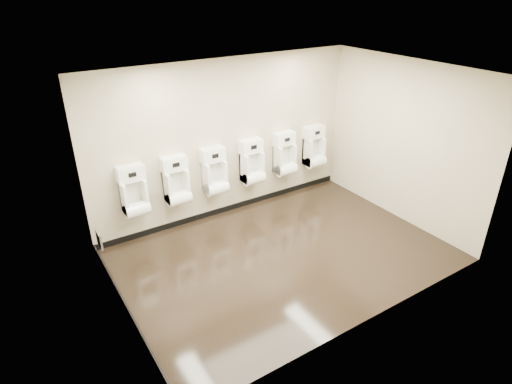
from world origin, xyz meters
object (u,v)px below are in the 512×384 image
at_px(access_panel, 99,240).
at_px(urinal_3, 252,165).
at_px(urinal_5, 314,150).
at_px(urinal_1, 177,184).
at_px(urinal_2, 215,175).
at_px(urinal_4, 285,157).
at_px(urinal_0, 134,195).

distance_m(access_panel, urinal_3, 2.96).
distance_m(urinal_3, urinal_5, 1.46).
relative_size(urinal_1, urinal_3, 1.00).
relative_size(urinal_1, urinal_2, 1.00).
xyz_separation_m(access_panel, urinal_4, (3.65, 0.41, 0.37)).
distance_m(urinal_0, urinal_2, 1.43).
height_order(urinal_0, urinal_2, same).
height_order(urinal_2, urinal_3, same).
bearing_deg(urinal_3, urinal_2, 180.00).
height_order(urinal_0, urinal_1, same).
bearing_deg(access_panel, urinal_3, 7.93).
relative_size(urinal_0, urinal_4, 1.00).
bearing_deg(urinal_5, urinal_0, 180.00).
bearing_deg(urinal_0, urinal_5, 0.00).
bearing_deg(urinal_0, urinal_2, 0.00).
relative_size(urinal_4, urinal_5, 1.00).
relative_size(access_panel, urinal_3, 0.31).
bearing_deg(access_panel, urinal_4, 6.34).
bearing_deg(access_panel, urinal_2, 10.74).
bearing_deg(urinal_4, urinal_3, 180.00).
bearing_deg(urinal_3, urinal_1, 180.00).
bearing_deg(urinal_1, urinal_0, 180.00).
height_order(urinal_1, urinal_3, same).
height_order(access_panel, urinal_4, urinal_4).
relative_size(urinal_2, urinal_3, 1.00).
bearing_deg(urinal_0, urinal_4, 0.00).
xyz_separation_m(urinal_1, urinal_4, (2.22, 0.00, 0.00)).
bearing_deg(urinal_1, access_panel, -164.13).
xyz_separation_m(urinal_3, urinal_5, (1.46, 0.00, 0.00)).
xyz_separation_m(urinal_1, urinal_3, (1.48, 0.00, 0.00)).
distance_m(urinal_4, urinal_5, 0.73).
relative_size(access_panel, urinal_4, 0.31).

